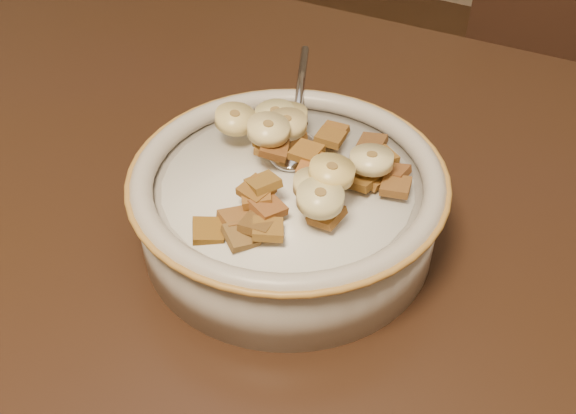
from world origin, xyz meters
The scene contains 44 objects.
table centered at (0.00, 0.00, 0.73)m, with size 1.40×0.90×0.04m, color black.
chair centered at (0.06, 0.74, 0.50)m, with size 0.45×0.45×1.01m, color #351F15.
cereal_bowl centered at (-0.07, 0.05, 0.78)m, with size 0.22×0.22×0.05m, color #AEADAB.
milk centered at (-0.07, 0.05, 0.80)m, with size 0.18×0.18×0.00m, color silver.
spoon centered at (-0.08, 0.09, 0.81)m, with size 0.04×0.05×0.01m, color #B2B6C6.
cereal_square_0 centered at (-0.08, 0.02, 0.82)m, with size 0.02×0.02×0.01m, color brown.
cereal_square_1 centered at (-0.06, 0.01, 0.82)m, with size 0.02×0.02×0.01m, color brown.
cereal_square_2 centered at (0.00, 0.08, 0.81)m, with size 0.02×0.02×0.01m, color brown.
cereal_square_3 centered at (-0.08, 0.00, 0.81)m, with size 0.02×0.02×0.01m, color brown.
cereal_square_4 centered at (-0.07, 0.03, 0.82)m, with size 0.02×0.02×0.01m, color brown.
cereal_square_5 centered at (-0.09, 0.09, 0.82)m, with size 0.02×0.02×0.01m, color brown.
cereal_square_6 centered at (-0.09, 0.06, 0.82)m, with size 0.02×0.02×0.01m, color brown.
cereal_square_7 centered at (-0.03, 0.03, 0.81)m, with size 0.02×0.02×0.01m, color brown.
cereal_square_8 centered at (-0.07, 0.02, 0.82)m, with size 0.02×0.02×0.01m, color brown.
cereal_square_9 centered at (-0.07, -0.02, 0.81)m, with size 0.02×0.02×0.01m, color brown.
cereal_square_10 centered at (-0.07, 0.12, 0.81)m, with size 0.02×0.02×0.01m, color brown.
cereal_square_11 centered at (-0.01, 0.09, 0.81)m, with size 0.02×0.02×0.01m, color olive.
cereal_square_12 centered at (-0.05, -0.01, 0.81)m, with size 0.02×0.02×0.01m, color brown.
cereal_square_13 centered at (-0.09, 0.06, 0.82)m, with size 0.02×0.02×0.01m, color olive.
cereal_square_14 centered at (-0.06, 0.07, 0.83)m, with size 0.02×0.02×0.01m, color brown.
cereal_square_15 centered at (-0.10, 0.08, 0.82)m, with size 0.02×0.02×0.01m, color #97681F.
cereal_square_16 centered at (-0.06, 0.00, 0.81)m, with size 0.02×0.02×0.01m, color brown.
cereal_square_17 centered at (-0.10, 0.12, 0.81)m, with size 0.02×0.02×0.01m, color brown.
cereal_square_18 centered at (-0.11, 0.12, 0.81)m, with size 0.02×0.02×0.01m, color brown.
cereal_square_19 centered at (-0.05, 0.05, 0.82)m, with size 0.02×0.02×0.01m, color #9C551B.
cereal_square_20 centered at (-0.02, 0.11, 0.81)m, with size 0.02×0.02×0.01m, color brown.
cereal_square_21 centered at (-0.05, 0.06, 0.82)m, with size 0.02×0.02×0.01m, color brown.
cereal_square_22 centered at (-0.01, 0.09, 0.81)m, with size 0.02×0.02×0.01m, color brown.
cereal_square_23 centered at (-0.03, 0.12, 0.81)m, with size 0.02×0.02×0.01m, color brown.
cereal_square_24 centered at (-0.09, -0.02, 0.81)m, with size 0.02×0.02×0.01m, color brown.
cereal_square_25 centered at (-0.10, 0.09, 0.81)m, with size 0.02×0.02×0.01m, color brown.
cereal_square_26 centered at (-0.06, 0.10, 0.82)m, with size 0.02×0.02×0.01m, color brown.
cereal_square_27 centered at (-0.04, 0.05, 0.82)m, with size 0.02×0.02×0.01m, color brown.
cereal_square_28 centered at (-0.02, 0.08, 0.81)m, with size 0.02×0.02×0.01m, color brown.
cereal_square_29 centered at (-0.02, 0.07, 0.81)m, with size 0.02×0.02×0.01m, color brown.
banana_slice_0 centered at (-0.09, 0.09, 0.83)m, with size 0.03×0.03×0.01m, color #DAC484.
banana_slice_1 centered at (-0.09, 0.07, 0.83)m, with size 0.03×0.03×0.01m, color beige.
banana_slice_2 centered at (-0.03, 0.05, 0.83)m, with size 0.03×0.03×0.01m, color #E0CB6C.
banana_slice_3 centered at (-0.10, 0.11, 0.82)m, with size 0.03×0.03×0.01m, color #EED388.
banana_slice_4 centered at (-0.02, 0.08, 0.82)m, with size 0.03×0.03×0.01m, color #FFEBA6.
banana_slice_5 centered at (-0.03, 0.02, 0.83)m, with size 0.03×0.03×0.01m, color #F1E599.
banana_slice_6 centered at (-0.04, 0.03, 0.83)m, with size 0.03×0.03×0.01m, color #E0D187.
banana_slice_7 centered at (-0.11, 0.10, 0.83)m, with size 0.03×0.03×0.01m, color beige.
banana_slice_8 centered at (-0.13, 0.08, 0.83)m, with size 0.03×0.03×0.01m, color #F7D387.
Camera 1 is at (0.11, -0.26, 1.10)m, focal length 40.00 mm.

